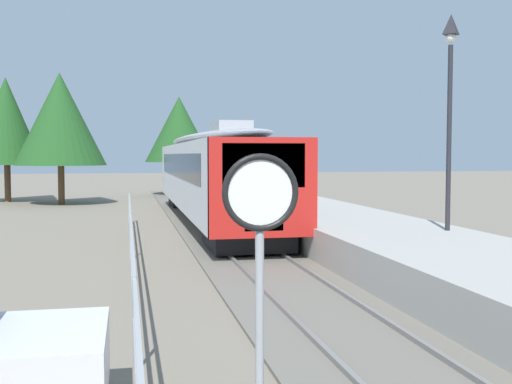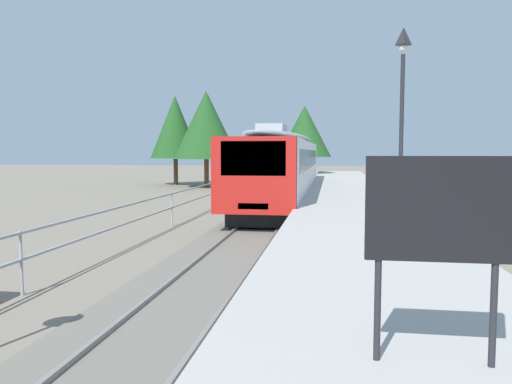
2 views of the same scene
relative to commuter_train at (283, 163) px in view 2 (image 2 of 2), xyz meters
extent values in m
plane|color=slate|center=(-3.00, -7.52, -2.15)|extent=(160.00, 160.00, 0.00)
cube|color=#6B665B|center=(0.00, -7.52, -2.12)|extent=(3.20, 60.00, 0.06)
cube|color=slate|center=(-0.72, -7.52, -2.05)|extent=(0.08, 60.00, 0.08)
cube|color=slate|center=(0.72, -7.52, -2.05)|extent=(0.08, 60.00, 0.08)
cube|color=silver|center=(0.00, 0.11, -0.18)|extent=(2.80, 20.52, 2.55)
cube|color=red|center=(0.00, -10.05, -0.18)|extent=(2.80, 0.24, 2.55)
cube|color=black|center=(0.00, -10.13, 0.38)|extent=(2.13, 0.08, 1.12)
cube|color=black|center=(0.00, 0.11, 0.22)|extent=(2.82, 17.24, 0.92)
ellipsoid|color=#9EA0A5|center=(0.00, 0.11, 1.27)|extent=(2.69, 19.70, 0.44)
cube|color=#9EA0A5|center=(0.00, -5.02, 1.55)|extent=(1.10, 2.20, 0.36)
cube|color=#EAE5C6|center=(0.00, -10.12, -1.18)|extent=(1.00, 0.10, 0.20)
cube|color=black|center=(0.00, -7.75, -1.73)|extent=(2.24, 3.20, 0.55)
cube|color=black|center=(0.00, 7.97, -1.73)|extent=(2.24, 3.20, 0.55)
cube|color=#A8A59E|center=(3.25, -7.52, -1.70)|extent=(3.90, 60.00, 0.90)
cylinder|color=#232328|center=(4.48, -11.20, 1.05)|extent=(0.12, 0.12, 4.60)
pyramid|color=#232328|center=(4.48, -11.20, 3.85)|extent=(0.34, 0.34, 0.50)
sphere|color=silver|center=(4.48, -11.20, 3.53)|extent=(0.24, 0.24, 0.24)
cylinder|color=#232328|center=(2.93, -21.68, -0.80)|extent=(0.06, 0.06, 0.90)
cylinder|color=#232328|center=(3.89, -21.68, -0.80)|extent=(0.06, 0.06, 0.90)
cube|color=black|center=(3.41, -21.68, 0.10)|extent=(1.20, 0.08, 0.90)
cube|color=#9EA0A5|center=(-3.30, -17.52, -0.95)|extent=(0.05, 36.00, 0.05)
cube|color=#9EA0A5|center=(-3.30, -17.52, -1.46)|extent=(0.05, 36.00, 0.05)
cylinder|color=#9EA0A5|center=(-3.30, -17.52, -1.52)|extent=(0.06, 0.06, 1.25)
cylinder|color=#9EA0A5|center=(-3.30, -8.52, -1.52)|extent=(0.06, 0.06, 1.25)
cylinder|color=#9EA0A5|center=(-3.30, 0.48, -1.52)|extent=(0.06, 0.06, 1.25)
cylinder|color=brown|center=(-7.00, 11.18, -1.04)|extent=(0.36, 0.36, 2.21)
cone|color=#1E4C1E|center=(-7.00, 11.18, 2.65)|extent=(5.03, 5.03, 5.17)
cylinder|color=brown|center=(0.14, 17.52, -0.99)|extent=(0.36, 0.36, 2.31)
cone|color=#1E4C1E|center=(0.14, 17.52, 2.38)|extent=(4.63, 4.63, 4.44)
cylinder|color=brown|center=(-10.33, 13.91, -1.04)|extent=(0.36, 0.36, 2.22)
cone|color=#1E4C1E|center=(-10.33, 13.91, 2.65)|extent=(4.10, 4.10, 5.16)
camera|label=1|loc=(-3.38, -25.59, 0.64)|focal=44.17mm
camera|label=2|loc=(2.52, -26.06, 0.58)|focal=34.97mm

